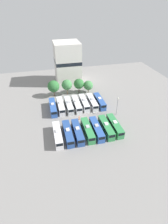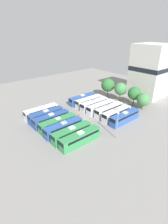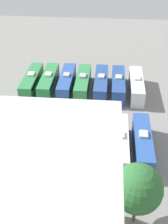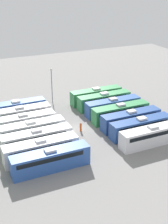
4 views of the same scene
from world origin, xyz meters
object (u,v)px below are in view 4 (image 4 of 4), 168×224
(bus_1, at_px, (141,127))
(bus_7, at_px, (50,159))
(bus_6, at_px, (96,95))
(bus_12, at_px, (20,115))
(bus_2, at_px, (131,119))
(bus_5, at_px, (104,100))
(bus_3, at_px, (120,112))
(bus_10, at_px, (31,130))
(bus_4, at_px, (113,106))
(bus_11, at_px, (23,123))
(bus_0, at_px, (152,135))
(bus_8, at_px, (41,149))
(worker_person, at_px, (81,127))
(light_pole, at_px, (52,79))
(bus_13, at_px, (16,109))
(bus_9, at_px, (37,139))

(bus_1, bearing_deg, bus_7, 101.00)
(bus_6, xyz_separation_m, bus_12, (-3.42, 17.92, 0.00))
(bus_2, relative_size, bus_5, 1.00)
(bus_2, xyz_separation_m, bus_3, (3.58, 0.10, 0.00))
(bus_10, bearing_deg, bus_3, -89.30)
(bus_2, relative_size, bus_4, 1.00)
(bus_4, height_order, bus_11, same)
(bus_4, xyz_separation_m, bus_11, (-0.04, 18.53, 0.00))
(bus_0, bearing_deg, bus_8, 79.52)
(worker_person, relative_size, light_pole, 0.22)
(bus_3, bearing_deg, light_pole, 31.47)
(bus_13, bearing_deg, bus_1, -133.46)
(bus_7, relative_size, bus_9, 1.00)
(bus_11, bearing_deg, bus_10, -172.32)
(bus_7, xyz_separation_m, bus_13, (20.59, 0.09, 0.00))
(bus_5, relative_size, bus_8, 1.00)
(bus_4, bearing_deg, bus_12, 79.02)
(bus_13, xyz_separation_m, worker_person, (-11.29, -9.06, -0.88))
(bus_4, relative_size, bus_12, 1.00)
(bus_7, relative_size, light_pole, 1.50)
(bus_0, bearing_deg, bus_6, 0.20)
(bus_2, height_order, bus_6, same)
(bus_1, height_order, bus_7, same)
(bus_2, relative_size, light_pole, 1.50)
(worker_person, xyz_separation_m, light_pole, (15.62, -0.07, 4.48))
(bus_9, height_order, bus_11, same)
(bus_1, height_order, bus_13, same)
(bus_1, distance_m, bus_5, 13.75)
(bus_1, xyz_separation_m, bus_10, (6.72, 17.96, 0.00))
(worker_person, bearing_deg, bus_3, -82.80)
(bus_8, height_order, bus_10, same)
(bus_8, relative_size, bus_13, 1.00)
(bus_13, bearing_deg, bus_4, -110.91)
(bus_9, bearing_deg, bus_3, -78.51)
(worker_person, bearing_deg, bus_13, 38.75)
(bus_2, bearing_deg, bus_4, -0.46)
(bus_4, bearing_deg, bus_3, 177.21)
(bus_3, relative_size, bus_8, 1.00)
(bus_5, bearing_deg, bus_9, 120.20)
(bus_11, distance_m, bus_12, 3.59)
(bus_13, relative_size, light_pole, 1.50)
(bus_10, relative_size, worker_person, 6.73)
(bus_3, distance_m, bus_10, 17.91)
(bus_5, xyz_separation_m, bus_7, (-17.24, 17.94, 0.00))
(bus_0, distance_m, bus_13, 27.31)
(bus_2, bearing_deg, worker_person, 74.81)
(bus_0, distance_m, light_pole, 26.69)
(bus_0, relative_size, bus_12, 1.00)
(bus_4, xyz_separation_m, bus_10, (-3.44, 18.07, 0.00))
(bus_8, relative_size, bus_10, 1.00)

